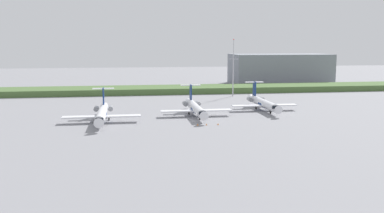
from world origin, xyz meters
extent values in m
plane|color=gray|center=(0.00, 30.00, 0.00)|extent=(500.00, 500.00, 0.00)
cube|color=#4C6B38|center=(0.00, 75.01, 1.36)|extent=(320.00, 20.00, 2.73)
cylinder|color=white|center=(-28.10, 3.13, 2.45)|extent=(2.70, 24.00, 2.70)
cone|color=white|center=(-28.10, -10.37, 2.45)|extent=(2.70, 3.00, 2.70)
cone|color=white|center=(-28.10, 17.13, 2.45)|extent=(2.30, 4.00, 2.29)
cube|color=black|center=(-28.10, -8.47, 2.92)|extent=(2.02, 1.80, 0.90)
cylinder|color=navy|center=(-28.10, 3.13, 2.30)|extent=(2.76, 3.60, 2.76)
cube|color=white|center=(-34.00, 2.13, 1.84)|extent=(11.00, 3.20, 0.36)
cube|color=white|center=(-22.19, 2.13, 1.84)|extent=(11.00, 3.20, 0.36)
cube|color=navy|center=(-28.10, 14.13, 6.40)|extent=(0.36, 3.20, 5.20)
cube|color=white|center=(-28.10, 14.43, 8.80)|extent=(6.80, 1.80, 0.24)
cylinder|color=gray|center=(-30.35, 12.33, 2.65)|extent=(1.50, 3.40, 1.50)
cylinder|color=gray|center=(-25.85, 12.33, 2.65)|extent=(1.50, 3.40, 1.50)
cylinder|color=gray|center=(-28.10, -4.31, 1.00)|extent=(0.20, 0.20, 0.65)
cylinder|color=black|center=(-28.10, -4.31, 0.45)|extent=(0.30, 0.90, 0.90)
cylinder|color=black|center=(-30.00, 5.53, 0.45)|extent=(0.35, 0.90, 0.90)
cylinder|color=black|center=(-26.20, 5.53, 0.45)|extent=(0.35, 0.90, 0.90)
cylinder|color=white|center=(1.18, 9.66, 2.45)|extent=(2.70, 24.00, 2.70)
cone|color=white|center=(1.18, -3.84, 2.45)|extent=(2.70, 3.00, 2.70)
cone|color=white|center=(1.18, 23.66, 2.45)|extent=(2.29, 4.00, 2.29)
cube|color=black|center=(1.18, -1.94, 2.92)|extent=(2.03, 1.80, 0.90)
cylinder|color=navy|center=(1.18, 9.66, 2.30)|extent=(2.76, 3.60, 2.76)
cube|color=white|center=(-4.72, 8.66, 1.84)|extent=(11.00, 3.20, 0.36)
cube|color=white|center=(7.09, 8.66, 1.84)|extent=(11.00, 3.20, 0.36)
cube|color=navy|center=(1.18, 20.66, 6.40)|extent=(0.36, 3.20, 5.20)
cube|color=white|center=(1.18, 20.96, 8.80)|extent=(6.80, 1.80, 0.24)
cylinder|color=gray|center=(-1.07, 18.86, 2.65)|extent=(1.50, 3.40, 1.50)
cylinder|color=gray|center=(3.43, 18.86, 2.65)|extent=(1.50, 3.40, 1.50)
cylinder|color=gray|center=(1.18, 2.22, 1.00)|extent=(0.20, 0.20, 0.65)
cylinder|color=black|center=(1.18, 2.22, 0.45)|extent=(0.30, 0.90, 0.90)
cylinder|color=black|center=(-0.72, 12.06, 0.45)|extent=(0.35, 0.90, 0.90)
cylinder|color=black|center=(3.08, 12.06, 0.45)|extent=(0.35, 0.90, 0.90)
cylinder|color=white|center=(26.33, 17.25, 2.45)|extent=(2.70, 24.00, 2.70)
cone|color=white|center=(26.33, 3.75, 2.45)|extent=(2.70, 3.00, 2.70)
cone|color=white|center=(26.33, 31.25, 2.45)|extent=(2.30, 4.00, 2.29)
cube|color=black|center=(26.33, 5.65, 2.92)|extent=(2.02, 1.80, 0.90)
cylinder|color=navy|center=(26.33, 17.25, 2.30)|extent=(2.76, 3.60, 2.76)
cube|color=white|center=(20.43, 16.25, 1.84)|extent=(11.00, 3.20, 0.36)
cube|color=white|center=(32.24, 16.25, 1.84)|extent=(11.00, 3.20, 0.36)
cube|color=navy|center=(26.33, 28.25, 6.40)|extent=(0.36, 3.20, 5.20)
cube|color=white|center=(26.33, 28.55, 8.80)|extent=(6.80, 1.80, 0.24)
cylinder|color=gray|center=(24.08, 26.45, 2.65)|extent=(1.50, 3.40, 1.50)
cylinder|color=gray|center=(28.58, 26.45, 2.65)|extent=(1.50, 3.40, 1.50)
cylinder|color=gray|center=(26.33, 9.81, 1.00)|extent=(0.20, 0.20, 0.65)
cylinder|color=black|center=(26.33, 9.81, 0.45)|extent=(0.30, 0.90, 0.90)
cylinder|color=black|center=(24.43, 19.65, 0.45)|extent=(0.35, 0.90, 0.90)
cylinder|color=black|center=(28.23, 19.65, 0.45)|extent=(0.35, 0.90, 0.90)
cylinder|color=#B2B2B7|center=(25.40, 57.04, 7.93)|extent=(0.50, 0.50, 15.87)
cylinder|color=#B2B2B7|center=(25.40, 57.04, 20.14)|extent=(0.28, 0.28, 8.54)
cube|color=#B2B2B7|center=(25.40, 57.04, 16.27)|extent=(4.40, 0.20, 0.20)
sphere|color=red|center=(25.40, 57.04, 24.66)|extent=(0.50, 0.50, 0.50)
cube|color=gray|center=(66.00, 109.18, 8.39)|extent=(55.10, 26.32, 16.78)
cone|color=orange|center=(-0.87, -6.46, 0.28)|extent=(0.44, 0.44, 0.55)
cone|color=orange|center=(1.67, -6.50, 0.28)|extent=(0.44, 0.44, 0.55)
cone|color=orange|center=(5.02, -6.68, 0.28)|extent=(0.44, 0.44, 0.55)
camera|label=1|loc=(-20.46, -123.88, 23.50)|focal=39.82mm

